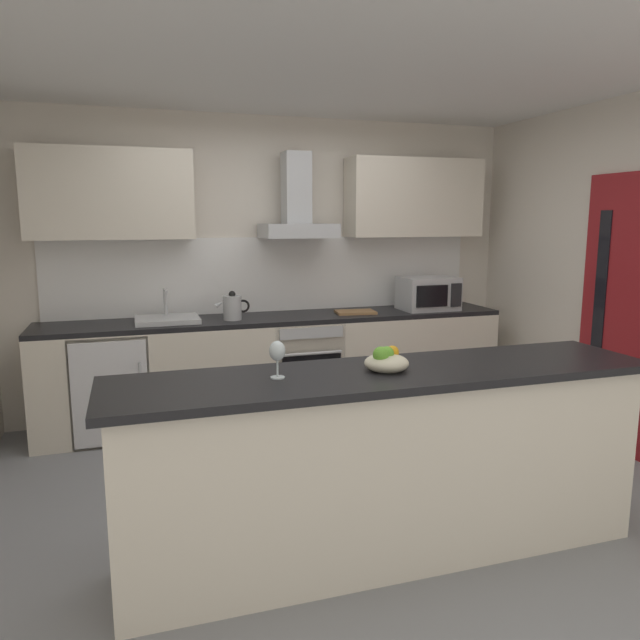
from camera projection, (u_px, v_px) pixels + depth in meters
The scene contains 18 objects.
ground at pixel (336, 489), 3.84m from camera, with size 5.49×4.58×0.02m, color gray.
ceiling at pixel (338, 62), 3.40m from camera, with size 5.49×4.58×0.02m, color white.
wall_back at pixel (269, 266), 5.36m from camera, with size 5.49×0.12×2.60m, color silver.
wall_right at pixel (635, 277), 4.32m from camera, with size 0.12×4.58×2.60m, color silver.
backsplash_tile at pixel (271, 274), 5.30m from camera, with size 3.82×0.02×0.66m, color white.
counter_back at pixel (280, 367), 5.14m from camera, with size 3.95×0.60×0.90m.
counter_island at pixel (387, 463), 3.00m from camera, with size 2.76×0.64×0.98m.
upper_cabinets at pixel (274, 196), 5.04m from camera, with size 3.90×0.32×0.70m.
side_door at pixel (626, 315), 4.32m from camera, with size 0.08×0.85×2.05m.
oven at pixel (302, 365), 5.17m from camera, with size 0.60×0.62×0.80m.
refrigerator at pixel (111, 384), 4.70m from camera, with size 0.58×0.60×0.85m.
microwave at pixel (428, 293), 5.41m from camera, with size 0.50×0.38×0.30m.
sink at pixel (167, 319), 4.77m from camera, with size 0.50×0.40×0.26m.
kettle at pixel (233, 307), 4.87m from camera, with size 0.29×0.15×0.24m.
range_hood at pixel (297, 211), 5.07m from camera, with size 0.62×0.45×0.72m.
wine_glass at pixel (277, 352), 2.76m from camera, with size 0.08×0.08×0.18m.
fruit_bowl at pixel (386, 361), 2.92m from camera, with size 0.22×0.22×0.13m.
chopping_board at pixel (355, 312), 5.22m from camera, with size 0.34×0.22×0.02m, color #9E7247.
Camera 1 is at (-1.20, -3.40, 1.72)m, focal length 33.32 mm.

